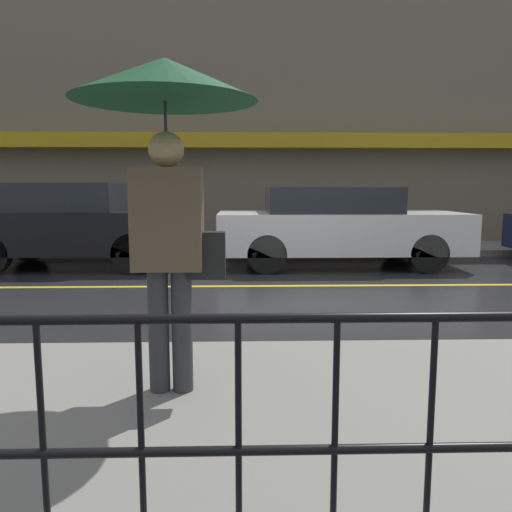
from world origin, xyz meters
The scene contains 9 objects.
ground_plane centered at (0.00, 0.00, 0.00)m, with size 80.00×80.00×0.00m, color #262628.
sidewalk_near centered at (0.00, -4.58, 0.07)m, with size 28.00×2.79×0.14m.
sidewalk_far centered at (0.00, 4.16, 0.07)m, with size 28.00×1.95×0.14m.
lane_marking centered at (0.00, 0.00, 0.00)m, with size 25.20×0.12×0.01m.
building_storefront centered at (0.00, 5.26, 3.28)m, with size 28.00×0.85×6.64m.
railing_foreground centered at (0.00, -5.72, 0.70)m, with size 12.00×0.04×0.90m.
pedestrian centered at (-1.13, -4.22, 1.85)m, with size 1.14×1.14×2.11m.
car_black centered at (-3.81, 1.98, 0.80)m, with size 3.91×1.84×1.56m.
car_white centered at (1.12, 1.98, 0.77)m, with size 4.53×1.93×1.48m.
Camera 1 is at (-0.67, -7.38, 1.46)m, focal length 35.00 mm.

